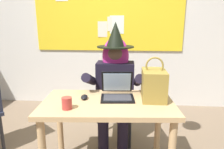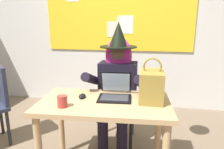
{
  "view_description": "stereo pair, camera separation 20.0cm",
  "coord_description": "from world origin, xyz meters",
  "px_view_note": "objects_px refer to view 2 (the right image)",
  "views": [
    {
      "loc": [
        0.34,
        -1.51,
        1.37
      ],
      "look_at": [
        0.18,
        0.43,
        0.89
      ],
      "focal_mm": 32.72,
      "sensor_mm": 36.0,
      "label": 1
    },
    {
      "loc": [
        0.54,
        -1.49,
        1.37
      ],
      "look_at": [
        0.18,
        0.43,
        0.89
      ],
      "focal_mm": 32.72,
      "sensor_mm": 36.0,
      "label": 2
    }
  ],
  "objects_px": {
    "computer_mouse": "(82,96)",
    "handbag": "(151,86)",
    "chair_at_desk": "(119,99)",
    "person_costumed": "(117,79)",
    "desk_main": "(104,113)",
    "coffee_mug": "(62,101)",
    "laptop": "(115,92)"
  },
  "relations": [
    {
      "from": "coffee_mug",
      "to": "laptop",
      "type": "bearing_deg",
      "value": 39.29
    },
    {
      "from": "desk_main",
      "to": "computer_mouse",
      "type": "relative_size",
      "value": 11.25
    },
    {
      "from": "laptop",
      "to": "handbag",
      "type": "bearing_deg",
      "value": -9.04
    },
    {
      "from": "chair_at_desk",
      "to": "laptop",
      "type": "xyz_separation_m",
      "value": [
        0.05,
        -0.56,
        0.28
      ]
    },
    {
      "from": "person_costumed",
      "to": "chair_at_desk",
      "type": "bearing_deg",
      "value": -179.03
    },
    {
      "from": "desk_main",
      "to": "chair_at_desk",
      "type": "relative_size",
      "value": 1.32
    },
    {
      "from": "chair_at_desk",
      "to": "coffee_mug",
      "type": "bearing_deg",
      "value": -22.23
    },
    {
      "from": "person_costumed",
      "to": "computer_mouse",
      "type": "distance_m",
      "value": 0.56
    },
    {
      "from": "desk_main",
      "to": "handbag",
      "type": "distance_m",
      "value": 0.48
    },
    {
      "from": "handbag",
      "to": "coffee_mug",
      "type": "distance_m",
      "value": 0.76
    },
    {
      "from": "desk_main",
      "to": "laptop",
      "type": "distance_m",
      "value": 0.22
    },
    {
      "from": "laptop",
      "to": "handbag",
      "type": "distance_m",
      "value": 0.33
    },
    {
      "from": "person_costumed",
      "to": "coffee_mug",
      "type": "height_order",
      "value": "person_costumed"
    },
    {
      "from": "desk_main",
      "to": "coffee_mug",
      "type": "height_order",
      "value": "coffee_mug"
    },
    {
      "from": "laptop",
      "to": "computer_mouse",
      "type": "distance_m",
      "value": 0.3
    },
    {
      "from": "desk_main",
      "to": "person_costumed",
      "type": "height_order",
      "value": "person_costumed"
    },
    {
      "from": "chair_at_desk",
      "to": "desk_main",
      "type": "bearing_deg",
      "value": -3.56
    },
    {
      "from": "desk_main",
      "to": "coffee_mug",
      "type": "relative_size",
      "value": 12.31
    },
    {
      "from": "laptop",
      "to": "coffee_mug",
      "type": "distance_m",
      "value": 0.48
    },
    {
      "from": "desk_main",
      "to": "person_costumed",
      "type": "bearing_deg",
      "value": 87.55
    },
    {
      "from": "chair_at_desk",
      "to": "laptop",
      "type": "height_order",
      "value": "laptop"
    },
    {
      "from": "handbag",
      "to": "computer_mouse",
      "type": "bearing_deg",
      "value": -175.08
    },
    {
      "from": "desk_main",
      "to": "laptop",
      "type": "height_order",
      "value": "laptop"
    },
    {
      "from": "desk_main",
      "to": "chair_at_desk",
      "type": "height_order",
      "value": "chair_at_desk"
    },
    {
      "from": "laptop",
      "to": "coffee_mug",
      "type": "bearing_deg",
      "value": -145.6
    },
    {
      "from": "computer_mouse",
      "to": "handbag",
      "type": "bearing_deg",
      "value": -2.0
    },
    {
      "from": "chair_at_desk",
      "to": "computer_mouse",
      "type": "bearing_deg",
      "value": -22.24
    },
    {
      "from": "person_costumed",
      "to": "desk_main",
      "type": "bearing_deg",
      "value": -2.91
    },
    {
      "from": "desk_main",
      "to": "chair_at_desk",
      "type": "bearing_deg",
      "value": 88.25
    },
    {
      "from": "laptop",
      "to": "coffee_mug",
      "type": "xyz_separation_m",
      "value": [
        -0.38,
        -0.31,
        -0.0
      ]
    },
    {
      "from": "chair_at_desk",
      "to": "person_costumed",
      "type": "height_order",
      "value": "person_costumed"
    },
    {
      "from": "computer_mouse",
      "to": "coffee_mug",
      "type": "bearing_deg",
      "value": -117.28
    }
  ]
}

